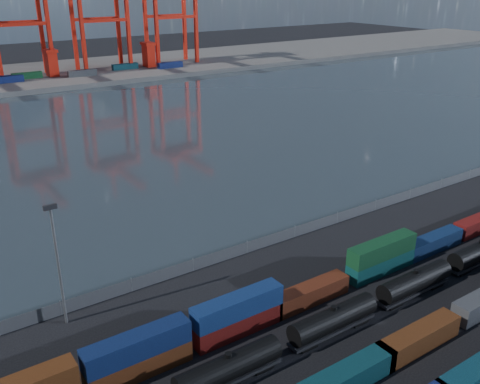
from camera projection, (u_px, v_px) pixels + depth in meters
ground at (379, 344)px, 65.04m from camera, size 700.00×700.00×0.00m
harbor_water at (84, 141)px, 145.24m from camera, size 700.00×700.00×0.00m
container_row_north at (200, 333)px, 63.52m from camera, size 141.13×2.51×5.35m
tanker_string at (333, 320)px, 66.17m from camera, size 137.15×2.83×4.04m
waterfront_fence at (247, 248)px, 86.05m from camera, size 160.12×0.12×2.20m
yard_light_mast at (58, 259)px, 65.66m from camera, size 1.60×0.40×16.60m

